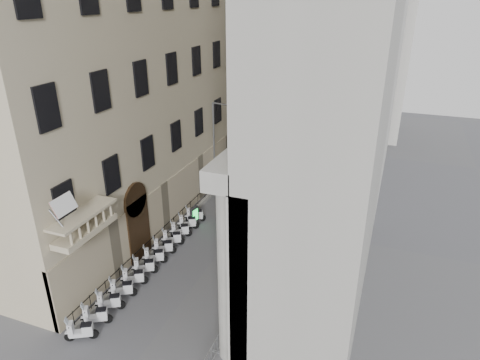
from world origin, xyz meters
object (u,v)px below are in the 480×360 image
object	(u,v)px
security_tent	(236,156)
pedestrian_b	(290,178)
scooter_0	(83,339)
info_kiosk	(194,217)
street_lamp	(217,141)
pedestrian_a	(272,203)

from	to	relation	value
security_tent	pedestrian_b	distance (m)	5.51
pedestrian_b	scooter_0	bearing A→B (deg)	86.65
scooter_0	security_tent	world-z (taller)	security_tent
security_tent	info_kiosk	world-z (taller)	security_tent
street_lamp	pedestrian_a	world-z (taller)	street_lamp
scooter_0	pedestrian_b	size ratio (longest dim) A/B	0.86
street_lamp	info_kiosk	size ratio (longest dim) A/B	5.08
security_tent	pedestrian_a	world-z (taller)	security_tent
info_kiosk	pedestrian_a	bearing A→B (deg)	53.40
security_tent	pedestrian_a	xyz separation A→B (m)	(4.91, -4.45, -1.98)
security_tent	info_kiosk	size ratio (longest dim) A/B	2.56
pedestrian_b	security_tent	bearing A→B (deg)	23.83
scooter_0	pedestrian_b	world-z (taller)	pedestrian_b
scooter_0	street_lamp	bearing A→B (deg)	-28.32
street_lamp	info_kiosk	bearing A→B (deg)	-73.92
street_lamp	pedestrian_b	bearing A→B (deg)	44.73
scooter_0	pedestrian_a	xyz separation A→B (m)	(5.31, 17.32, 0.91)
info_kiosk	pedestrian_b	size ratio (longest dim) A/B	0.95
info_kiosk	pedestrian_b	distance (m)	11.25
scooter_0	street_lamp	size ratio (longest dim) A/B	0.18
street_lamp	pedestrian_a	bearing A→B (deg)	-7.21
security_tent	pedestrian_b	size ratio (longest dim) A/B	2.44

